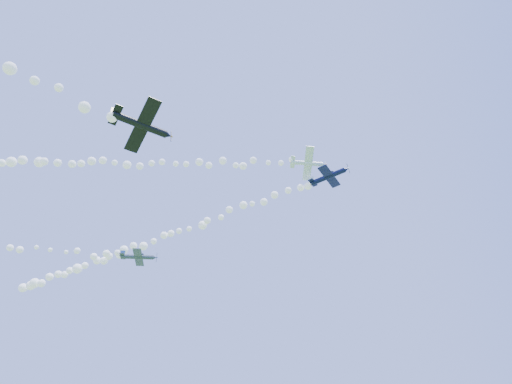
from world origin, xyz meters
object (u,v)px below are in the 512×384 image
(plane_white, at_px, (308,163))
(plane_navy, at_px, (329,176))
(plane_grey, at_px, (138,257))
(plane_black, at_px, (142,125))

(plane_white, distance_m, plane_navy, 4.37)
(plane_grey, relative_size, plane_black, 0.99)
(plane_navy, height_order, plane_grey, plane_navy)
(plane_white, relative_size, plane_black, 0.98)
(plane_grey, height_order, plane_black, plane_grey)
(plane_white, height_order, plane_black, plane_white)
(plane_white, xyz_separation_m, plane_black, (-14.57, -26.94, -15.56))
(plane_white, bearing_deg, plane_grey, 159.13)
(plane_white, xyz_separation_m, plane_grey, (-31.69, 1.25, -12.25))
(plane_grey, distance_m, plane_black, 33.15)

